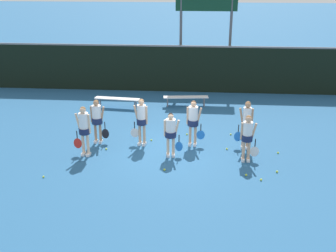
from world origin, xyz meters
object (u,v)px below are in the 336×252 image
at_px(tennis_ball_3, 246,175).
at_px(bench_courtside, 117,99).
at_px(tennis_ball_7, 227,149).
at_px(player_6, 247,121).
at_px(tennis_ball_1, 277,172).
at_px(bench_far, 186,98).
at_px(tennis_ball_2, 151,140).
at_px(tennis_ball_6, 43,177).
at_px(tennis_ball_10, 187,134).
at_px(tennis_ball_4, 261,180).
at_px(tennis_ball_8, 106,149).
at_px(tennis_ball_5, 278,153).
at_px(player_1, 171,131).
at_px(tennis_ball_9, 231,134).
at_px(player_2, 248,135).
at_px(player_5, 193,119).
at_px(player_0, 84,127).
at_px(tennis_ball_0, 164,170).
at_px(player_4, 141,118).
at_px(scoreboard, 206,11).
at_px(player_3, 97,118).

bearing_deg(tennis_ball_3, bench_courtside, 130.71).
height_order(tennis_ball_3, tennis_ball_7, tennis_ball_3).
relative_size(bench_courtside, tennis_ball_3, 31.44).
xyz_separation_m(player_6, tennis_ball_1, (0.85, -1.84, -1.03)).
height_order(bench_far, tennis_ball_2, bench_far).
bearing_deg(tennis_ball_6, tennis_ball_10, 40.77).
bearing_deg(tennis_ball_4, tennis_ball_8, 160.84).
height_order(tennis_ball_2, tennis_ball_6, tennis_ball_2).
bearing_deg(tennis_ball_5, player_1, -172.90).
bearing_deg(tennis_ball_9, player_2, -81.08).
bearing_deg(tennis_ball_6, tennis_ball_8, 55.25).
relative_size(player_5, tennis_ball_2, 26.15).
height_order(player_0, player_5, player_0).
distance_m(player_2, tennis_ball_0, 3.03).
bearing_deg(tennis_ball_4, player_4, 149.35).
bearing_deg(scoreboard, tennis_ball_5, -72.50).
height_order(scoreboard, tennis_ball_3, scoreboard).
xyz_separation_m(player_1, player_5, (0.75, 0.97, 0.10)).
xyz_separation_m(player_2, player_3, (-5.41, 1.13, 0.03)).
bearing_deg(player_5, tennis_ball_6, -144.50).
relative_size(player_4, tennis_ball_0, 25.71).
bearing_deg(scoreboard, bench_courtside, -138.00).
height_order(player_0, player_3, player_0).
bearing_deg(player_4, bench_far, 82.42).
height_order(tennis_ball_0, tennis_ball_3, same).
height_order(player_2, tennis_ball_1, player_2).
distance_m(player_5, tennis_ball_10, 1.41).
xyz_separation_m(player_6, tennis_ball_8, (-5.05, -0.57, -1.03)).
height_order(tennis_ball_5, tennis_ball_7, tennis_ball_7).
distance_m(tennis_ball_0, tennis_ball_1, 3.65).
height_order(tennis_ball_3, tennis_ball_6, tennis_ball_3).
xyz_separation_m(player_2, tennis_ball_10, (-2.08, 2.10, -0.94)).
height_order(scoreboard, tennis_ball_0, scoreboard).
bearing_deg(player_4, tennis_ball_10, 42.52).
bearing_deg(tennis_ball_0, player_2, 19.03).
height_order(player_5, tennis_ball_9, player_5).
bearing_deg(player_0, tennis_ball_8, 47.80).
bearing_deg(bench_far, player_3, -130.96).
bearing_deg(tennis_ball_2, player_3, -171.81).
bearing_deg(bench_courtside, player_2, -37.74).
distance_m(player_6, tennis_ball_10, 2.61).
height_order(tennis_ball_0, tennis_ball_8, same).
relative_size(player_4, tennis_ball_5, 27.47).
bearing_deg(player_4, scoreboard, 83.41).
xyz_separation_m(player_3, tennis_ball_8, (0.43, -0.64, -0.97)).
distance_m(tennis_ball_1, tennis_ball_2, 4.88).
bearing_deg(tennis_ball_1, tennis_ball_0, -177.67).
xyz_separation_m(tennis_ball_4, tennis_ball_8, (-5.31, 1.85, 0.00)).
relative_size(player_3, player_4, 0.95).
bearing_deg(player_6, tennis_ball_3, -87.04).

